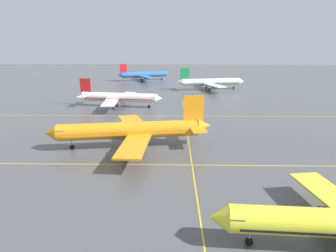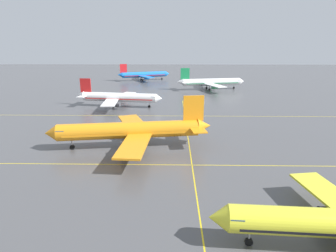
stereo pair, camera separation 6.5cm
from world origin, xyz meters
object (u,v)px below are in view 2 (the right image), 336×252
object	(u,v)px
airliner_second_row	(131,130)
airliner_far_left_stand	(211,82)
airliner_third_row	(118,97)
airliner_far_right_stand	(144,75)

from	to	relation	value
airliner_second_row	airliner_far_left_stand	size ratio (longest dim) A/B	1.06
airliner_third_row	airliner_second_row	bearing A→B (deg)	-75.43
airliner_second_row	airliner_far_right_stand	xyz separation A→B (m)	(-9.32, 119.20, -0.42)
airliner_third_row	airliner_far_left_stand	size ratio (longest dim) A/B	0.94
airliner_third_row	airliner_far_left_stand	xyz separation A→B (m)	(39.27, 40.89, 0.24)
airliner_third_row	airliner_far_right_stand	size ratio (longest dim) A/B	1.02
airliner_second_row	airliner_third_row	bearing A→B (deg)	104.57
airliner_far_left_stand	airliner_far_right_stand	size ratio (longest dim) A/B	1.08
airliner_second_row	airliner_far_left_stand	bearing A→B (deg)	71.32
airliner_far_right_stand	airliner_third_row	bearing A→B (deg)	-91.29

